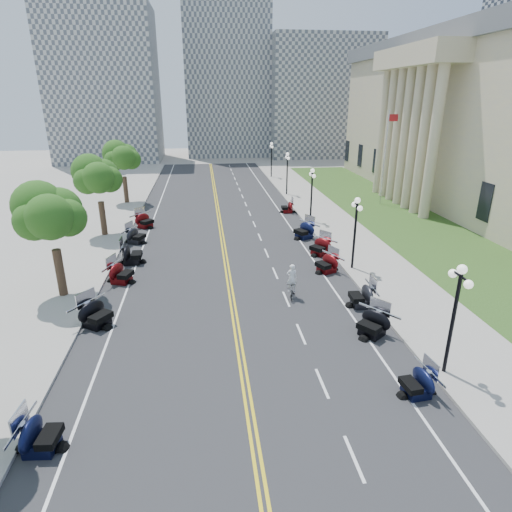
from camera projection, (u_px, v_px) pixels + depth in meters
name	position (u px, v px, depth m)	size (l,w,h in m)	color
ground	(232.00, 302.00, 25.00)	(160.00, 160.00, 0.00)	gray
road	(224.00, 246.00, 34.29)	(16.00, 90.00, 0.01)	#333335
centerline_yellow_a	(222.00, 246.00, 34.28)	(0.12, 90.00, 0.00)	yellow
centerline_yellow_b	(225.00, 246.00, 34.30)	(0.12, 90.00, 0.00)	yellow
edge_line_north	(302.00, 243.00, 35.02)	(0.12, 90.00, 0.00)	white
edge_line_south	(142.00, 249.00, 33.56)	(0.12, 90.00, 0.00)	white
lane_dash_3	(354.00, 458.00, 14.21)	(0.12, 2.00, 0.00)	white
lane_dash_4	(322.00, 383.00, 17.93)	(0.12, 2.00, 0.00)	white
lane_dash_5	(301.00, 334.00, 21.65)	(0.12, 2.00, 0.00)	white
lane_dash_6	(286.00, 299.00, 25.36)	(0.12, 2.00, 0.00)	white
lane_dash_7	(275.00, 273.00, 29.08)	(0.12, 2.00, 0.00)	white
lane_dash_8	(267.00, 253.00, 32.80)	(0.12, 2.00, 0.00)	white
lane_dash_9	(260.00, 237.00, 36.52)	(0.12, 2.00, 0.00)	white
lane_dash_10	(254.00, 224.00, 40.23)	(0.12, 2.00, 0.00)	white
lane_dash_11	(250.00, 213.00, 43.95)	(0.12, 2.00, 0.00)	white
lane_dash_12	(246.00, 204.00, 47.67)	(0.12, 2.00, 0.00)	white
lane_dash_13	(242.00, 196.00, 51.39)	(0.12, 2.00, 0.00)	white
lane_dash_14	(240.00, 190.00, 55.10)	(0.12, 2.00, 0.00)	white
lane_dash_15	(237.00, 184.00, 58.82)	(0.12, 2.00, 0.00)	white
lane_dash_16	(235.00, 178.00, 62.54)	(0.12, 2.00, 0.00)	white
lane_dash_17	(233.00, 174.00, 66.26)	(0.12, 2.00, 0.00)	white
lane_dash_18	(231.00, 170.00, 69.98)	(0.12, 2.00, 0.00)	white
lane_dash_19	(229.00, 166.00, 73.69)	(0.12, 2.00, 0.00)	white
sidewalk_north	(350.00, 240.00, 35.47)	(5.00, 90.00, 0.15)	#9E9991
sidewalk_south	(88.00, 251.00, 33.06)	(5.00, 90.00, 0.15)	#9E9991
lawn	(390.00, 213.00, 43.72)	(9.00, 60.00, 0.10)	#356023
distant_block_a	(105.00, 86.00, 76.00)	(18.00, 14.00, 26.00)	gray
distant_block_b	(227.00, 76.00, 83.40)	(16.00, 12.00, 30.00)	gray
distant_block_c	(319.00, 98.00, 84.08)	(20.00, 14.00, 22.00)	gray
street_lamp_1	(453.00, 321.00, 17.64)	(0.50, 1.20, 4.90)	black
street_lamp_2	(355.00, 234.00, 28.79)	(0.50, 1.20, 4.90)	black
street_lamp_3	(311.00, 195.00, 39.95)	(0.50, 1.20, 4.90)	black
street_lamp_4	(287.00, 174.00, 51.10)	(0.50, 1.20, 4.90)	black
street_lamp_5	(271.00, 160.00, 62.25)	(0.50, 1.20, 4.90)	black
flagpole	(385.00, 159.00, 45.76)	(1.10, 0.20, 10.00)	silver
tree_2	(51.00, 220.00, 24.05)	(4.80, 4.80, 9.20)	#235619
tree_3	(98.00, 181.00, 35.20)	(4.80, 4.80, 9.20)	#235619
tree_4	(123.00, 161.00, 46.35)	(4.80, 4.80, 9.20)	#235619
motorcycle_n_3	(417.00, 381.00, 17.04)	(1.80, 1.80, 1.26)	black
motorcycle_n_4	(373.00, 322.00, 21.32)	(2.05, 2.05, 1.43)	black
motorcycle_n_5	(362.00, 295.00, 24.28)	(2.05, 2.05, 1.44)	black
motorcycle_n_6	(327.00, 262.00, 29.08)	(1.97, 1.97, 1.38)	#590A0C
motorcycle_n_7	(320.00, 246.00, 32.27)	(2.02, 2.02, 1.41)	#590A0C
motorcycle_n_8	(304.00, 229.00, 36.00)	(2.20, 2.20, 1.54)	black
motorcycle_n_10	(287.00, 206.00, 44.06)	(1.83, 1.83, 1.28)	#590A0C
motorcycle_s_3	(40.00, 434.00, 14.34)	(1.94, 1.94, 1.36)	black
motorcycle_s_5	(96.00, 313.00, 22.19)	(2.14, 2.14, 1.50)	black
motorcycle_s_6	(121.00, 272.00, 27.41)	(2.06, 2.06, 1.44)	#590A0C
motorcycle_s_7	(131.00, 253.00, 30.55)	(2.23, 2.23, 1.56)	black
motorcycle_s_8	(136.00, 235.00, 34.82)	(2.00, 2.00, 1.40)	black
motorcycle_s_9	(145.00, 220.00, 38.97)	(2.09, 2.09, 1.46)	#590A0C
bicycle	(291.00, 289.00, 25.48)	(0.48, 1.71, 1.03)	#A51414
cyclist_rider	(292.00, 267.00, 24.99)	(0.64, 0.42, 1.75)	white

